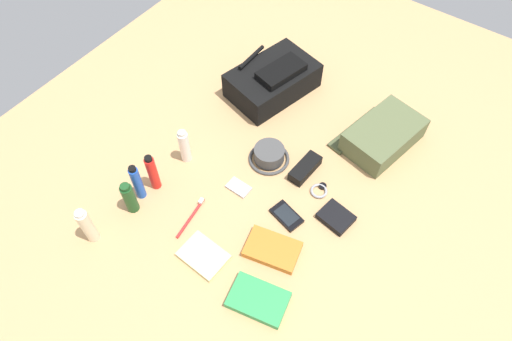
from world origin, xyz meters
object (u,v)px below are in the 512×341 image
Objects in this scene: wallet at (336,217)px; shampoo_bottle at (129,198)px; backpack at (273,80)px; cell_phone at (286,216)px; toothpaste_tube at (184,146)px; deodorant_spray at (137,182)px; notepad at (203,256)px; toothbrush at (192,215)px; bucket_hat at (269,155)px; sunscreen_spray at (153,173)px; lotion_bottle at (87,226)px; sunglasses_case at (305,168)px; travel_guidebook at (272,250)px; wristwatch at (319,190)px; toiletry_pouch at (382,135)px; media_player at (239,188)px; paperback_novel at (258,300)px.

shampoo_bottle is at bearing 130.79° from wallet.
backpack is 0.61m from cell_phone.
deodorant_spray is at bearing 173.60° from toothpaste_tube.
shampoo_bottle is 0.32m from notepad.
backpack is at bearing 10.12° from toothbrush.
bucket_hat is 1.25× the size of cell_phone.
lotion_bottle is at bearing 174.21° from sunscreen_spray.
deodorant_spray is at bearing 139.13° from sunglasses_case.
shampoo_bottle is 0.51m from travel_guidebook.
wristwatch is 0.42× the size of toothbrush.
wristwatch is at bearing -41.28° from toothbrush.
cell_phone is at bearing 166.91° from toiletry_pouch.
wristwatch is at bearing -52.87° from deodorant_spray.
toiletry_pouch is (0.01, -0.50, -0.02)m from backpack.
backpack is 0.65m from wallet.
toothpaste_tube is 0.45m from sunglasses_case.
sunscreen_spray reaches higher than shampoo_bottle.
toothpaste_tube is (-0.49, 0.56, 0.03)m from toiletry_pouch.
toothpaste_tube is 0.50m from travel_guidebook.
sunscreen_spray is (-0.33, 0.26, 0.06)m from bucket_hat.
wristwatch is at bearing -70.99° from toothpaste_tube.
notepad is at bearing 130.84° from travel_guidebook.
shampoo_bottle is 0.38m from media_player.
sunscreen_spray reaches higher than travel_guidebook.
shampoo_bottle is at bearing 143.59° from toiletry_pouch.
shampoo_bottle is 1.01× the size of sunglasses_case.
media_player is (0.28, -0.25, -0.06)m from shampoo_bottle.
wristwatch is at bearing -92.80° from bucket_hat.
shampoo_bottle is (-0.75, 0.07, 0.01)m from backpack.
toothbrush is at bearing 150.71° from toiletry_pouch.
sunscreen_spray reaches higher than bucket_hat.
toothbrush is at bearing -96.92° from sunscreen_spray.
toiletry_pouch is at bearing -48.41° from toothpaste_tube.
bucket_hat is 0.90× the size of toothbrush.
toothbrush is at bearing -135.12° from toothpaste_tube.
deodorant_spray is 2.35× the size of wristwatch.
travel_guidebook reaches higher than toothbrush.
toothpaste_tube is (-0.48, 0.06, 0.01)m from backpack.
backpack is at bearing -5.34° from shampoo_bottle.
sunglasses_case is at bearing 14.25° from travel_guidebook.
bucket_hat is 0.31m from toothpaste_tube.
lotion_bottle is 0.60m from paperback_novel.
sunscreen_spray is 1.37× the size of cell_phone.
backpack reaches higher than shampoo_bottle.
lotion_bottle is at bearing 120.91° from travel_guidebook.
deodorant_spray is 0.98× the size of toothbrush.
deodorant_spray is 1.11× the size of notepad.
wristwatch is (0.16, -0.24, 0.00)m from media_player.
sunscreen_spray is 0.49m from cell_phone.
paperback_novel is at bearing -91.60° from shampoo_bottle.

